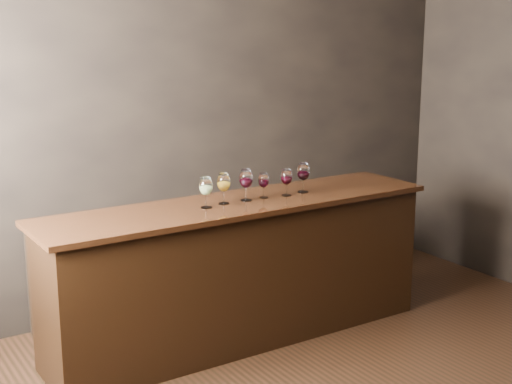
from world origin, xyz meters
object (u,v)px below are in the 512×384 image
glass_red_c (287,177)px  glass_red_b (264,181)px  glass_white (206,187)px  glass_red_a (246,179)px  bar_counter (241,273)px  glass_amber (224,183)px  glass_red_d (303,172)px  back_bar_shelf (181,262)px

glass_red_c → glass_red_b: bearing=170.8°
glass_white → glass_red_a: bearing=5.9°
bar_counter → glass_red_c: size_ratio=14.18×
glass_amber → glass_red_b: bearing=0.7°
glass_amber → glass_red_d: 0.65m
bar_counter → back_bar_shelf: bearing=100.4°
glass_white → glass_red_c: glass_white is taller
bar_counter → glass_white: 0.71m
glass_amber → glass_red_a: 0.17m
glass_red_a → glass_white: bearing=-174.1°
bar_counter → glass_amber: (-0.12, 0.01, 0.65)m
bar_counter → glass_red_b: size_ratio=15.39×
bar_counter → back_bar_shelf: (-0.13, 0.66, -0.08)m
glass_red_a → glass_red_c: glass_red_a is taller
glass_red_c → glass_red_d: bearing=8.5°
bar_counter → glass_red_d: (0.53, 0.01, 0.66)m
back_bar_shelf → glass_white: (-0.14, -0.69, 0.73)m
back_bar_shelf → glass_red_b: glass_red_b is taller
bar_counter → glass_red_b: glass_red_b is taller
back_bar_shelf → glass_red_c: (0.50, -0.68, 0.72)m
glass_red_b → glass_red_d: bearing=-0.7°
bar_counter → glass_white: glass_white is taller
back_bar_shelf → glass_red_d: 1.18m
glass_white → back_bar_shelf: bearing=78.1°
glass_red_d → glass_red_b: bearing=179.3°
bar_counter → glass_amber: glass_amber is taller
bar_counter → glass_red_c: (0.37, -0.02, 0.64)m
back_bar_shelf → glass_amber: 0.98m
glass_red_a → glass_red_b: (0.14, 0.00, -0.03)m
glass_red_d → back_bar_shelf: bearing=135.1°
back_bar_shelf → glass_red_a: glass_red_a is taller
glass_red_a → glass_red_d: size_ratio=1.01×
glass_red_d → glass_red_c: bearing=-171.5°
back_bar_shelf → glass_white: 1.01m
glass_white → glass_red_d: glass_red_d is taller
glass_red_d → glass_red_a: bearing=179.9°
back_bar_shelf → glass_red_c: size_ratio=11.52×
glass_white → glass_red_b: bearing=4.5°
back_bar_shelf → glass_red_a: (0.18, -0.65, 0.73)m
bar_counter → back_bar_shelf: 0.68m
glass_red_a → glass_amber: bearing=-179.7°
glass_white → glass_red_c: bearing=0.8°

